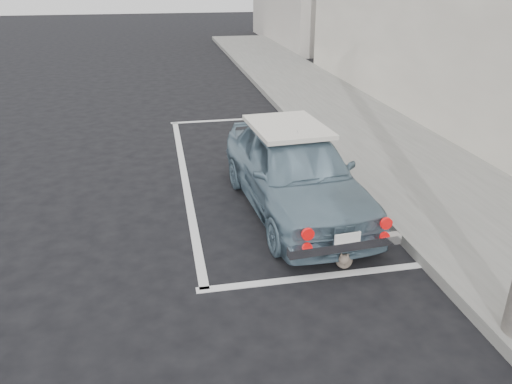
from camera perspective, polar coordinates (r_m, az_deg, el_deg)
ground at (r=6.44m, az=1.70°, el=-7.71°), size 80.00×80.00×0.00m
sidewalk at (r=9.20m, az=18.64°, el=1.62°), size 2.80×40.00×0.15m
pline_rear at (r=6.16m, az=7.36°, el=-9.55°), size 3.00×0.12×0.01m
pline_front at (r=12.43m, az=-2.73°, el=8.25°), size 3.00×0.12×0.01m
pline_side at (r=9.00m, az=-8.16°, el=1.72°), size 0.12×7.00×0.01m
retro_coupe at (r=7.49m, az=4.45°, el=2.52°), size 1.79×3.87×1.28m
cat at (r=6.33m, az=10.01°, el=-7.40°), size 0.34×0.48×0.27m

